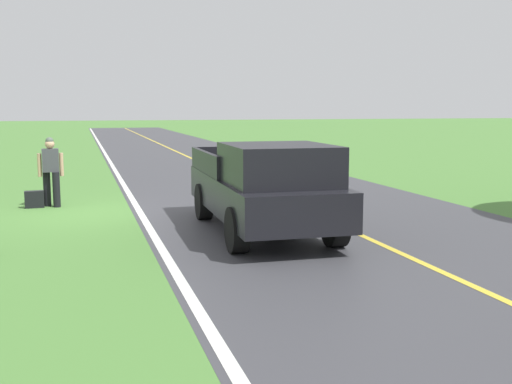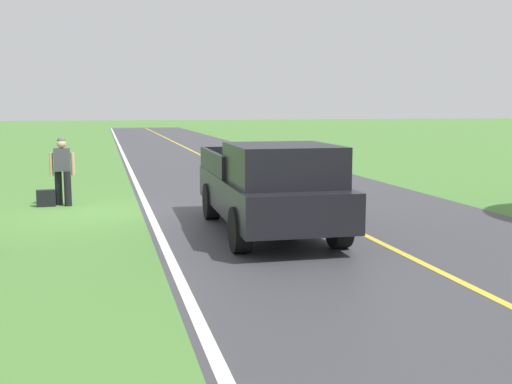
% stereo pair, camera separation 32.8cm
% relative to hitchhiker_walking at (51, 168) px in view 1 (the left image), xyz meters
% --- Properties ---
extents(ground_plane, '(200.00, 200.00, 0.00)m').
position_rel_hitchhiker_walking_xyz_m(ground_plane, '(-0.90, 1.35, -0.98)').
color(ground_plane, '#4C7F38').
extents(road_surface, '(8.17, 120.00, 0.00)m').
position_rel_hitchhiker_walking_xyz_m(road_surface, '(-5.94, 1.35, -0.98)').
color(road_surface, '#3D3D42').
rests_on(road_surface, ground).
extents(lane_edge_line, '(0.16, 117.60, 0.00)m').
position_rel_hitchhiker_walking_xyz_m(lane_edge_line, '(-2.04, 1.35, -0.98)').
color(lane_edge_line, silver).
rests_on(lane_edge_line, ground).
extents(lane_centre_line, '(0.14, 117.60, 0.00)m').
position_rel_hitchhiker_walking_xyz_m(lane_centre_line, '(-5.94, 1.35, -0.98)').
color(lane_centre_line, gold).
rests_on(lane_centre_line, ground).
extents(hitchhiker_walking, '(0.62, 0.51, 1.75)m').
position_rel_hitchhiker_walking_xyz_m(hitchhiker_walking, '(0.00, 0.00, 0.00)').
color(hitchhiker_walking, black).
rests_on(hitchhiker_walking, ground).
extents(suitcase_carried, '(0.47, 0.23, 0.42)m').
position_rel_hitchhiker_walking_xyz_m(suitcase_carried, '(0.41, 0.10, -0.77)').
color(suitcase_carried, black).
rests_on(suitcase_carried, ground).
extents(pickup_truck_passing, '(2.19, 5.44, 1.82)m').
position_rel_hitchhiker_walking_xyz_m(pickup_truck_passing, '(-4.19, 4.71, -0.01)').
color(pickup_truck_passing, black).
rests_on(pickup_truck_passing, ground).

